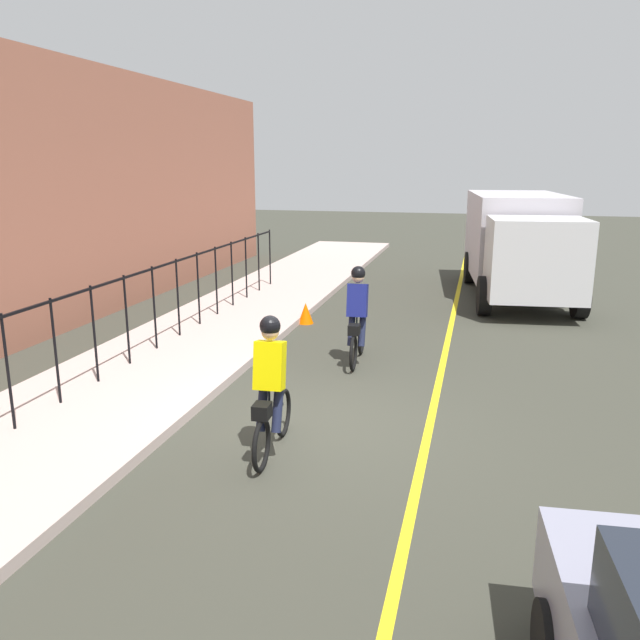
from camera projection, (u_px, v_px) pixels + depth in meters
ground_plane at (315, 424)px, 9.14m from camera, size 80.00×80.00×0.00m
lane_line_centre at (427, 435)px, 8.76m from camera, size 36.00×0.12×0.01m
sidewalk at (103, 398)px, 9.93m from camera, size 40.00×3.20×0.15m
iron_fence at (110, 311)px, 10.69m from camera, size 16.83×0.04×1.60m
cyclist_lead at (357, 316)px, 11.70m from camera, size 1.71×0.38×1.83m
cyclist_follow at (271, 387)px, 7.98m from camera, size 1.71×0.38×1.83m
box_truck_background at (519, 241)px, 17.56m from camera, size 6.91×3.08×2.78m
traffic_cone_near at (306, 313)px, 14.81m from camera, size 0.36×0.36×0.49m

